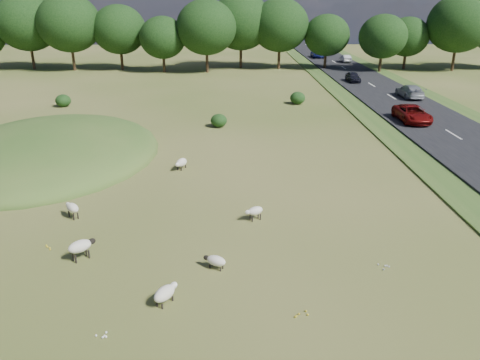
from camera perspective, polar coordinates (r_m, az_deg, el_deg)
name	(u,v)px	position (r m, az deg, el deg)	size (l,w,h in m)	color
ground	(214,126)	(42.56, -3.16, 6.55)	(160.00, 160.00, 0.00)	#3E561B
mound	(49,155)	(37.37, -22.30, 2.86)	(16.00, 20.00, 4.00)	#33561E
road	(397,101)	(55.43, 18.60, 9.09)	(8.00, 150.00, 0.25)	black
treeline	(214,27)	(76.74, -3.24, 18.09)	(96.28, 14.66, 11.70)	black
shrubs	(194,104)	(48.85, -5.64, 9.18)	(26.72, 11.13, 1.34)	black
sheep_0	(255,211)	(24.24, 1.82, -3.80)	(1.06, 0.81, 0.75)	beige
sheep_1	(215,261)	(20.19, -3.01, -9.79)	(1.08, 0.80, 0.61)	beige
sheep_2	(81,246)	(21.85, -18.85, -7.65)	(1.22, 1.16, 0.93)	beige
sheep_3	(181,163)	(31.74, -7.18, 2.11)	(0.92, 1.33, 0.74)	beige
sheep_4	(72,208)	(26.01, -19.78, -3.21)	(1.02, 1.07, 0.82)	beige
sheep_5	(165,293)	(18.30, -9.13, -13.44)	(1.02, 1.25, 0.72)	beige
car_1	(330,51)	(100.26, 10.96, 15.22)	(1.72, 4.22, 1.23)	black
car_2	(345,58)	(87.36, 12.74, 14.26)	(1.33, 3.82, 1.26)	silver
car_3	(410,91)	(57.36, 20.01, 10.16)	(2.03, 4.99, 1.45)	#9CA0A4
car_4	(353,77)	(66.46, 13.62, 12.13)	(1.52, 3.78, 1.29)	black
car_6	(412,114)	(45.89, 20.26, 7.61)	(2.39, 5.18, 1.44)	maroon
car_7	(317,54)	(93.04, 9.43, 14.88)	(2.08, 4.50, 1.25)	navy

